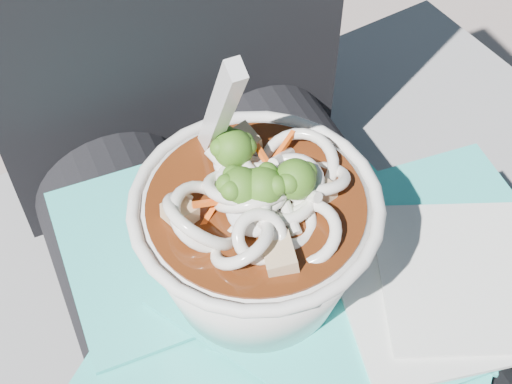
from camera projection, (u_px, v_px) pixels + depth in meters
name	position (u px, v px, depth m)	size (l,w,h in m)	color
stone_ledge	(227.00, 361.00, 0.94)	(1.00, 0.50, 0.45)	slate
lap	(283.00, 349.00, 0.62)	(0.32, 0.48, 0.16)	black
person_body	(240.00, 252.00, 0.65)	(0.34, 0.94, 1.00)	black
plastic_bag	(327.00, 267.00, 0.56)	(0.40, 0.30, 0.02)	#2EC0B7
napkins	(447.00, 287.00, 0.54)	(0.20, 0.17, 0.01)	silver
udon_bowl	(256.00, 231.00, 0.50)	(0.17, 0.17, 0.21)	silver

